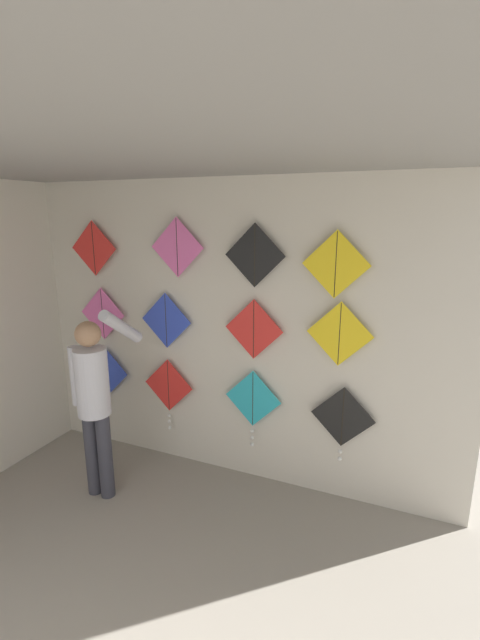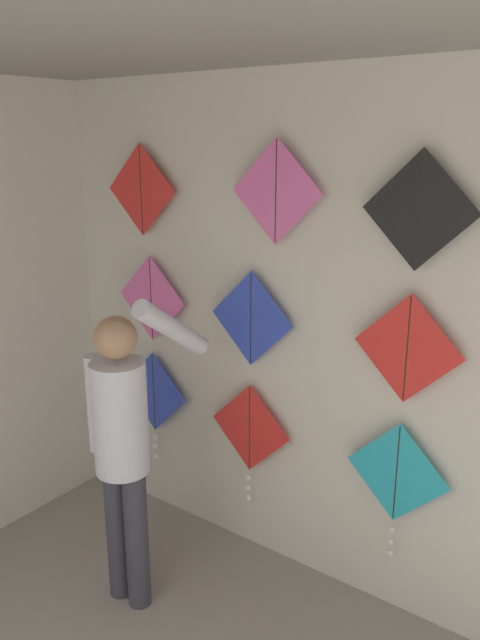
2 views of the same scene
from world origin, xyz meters
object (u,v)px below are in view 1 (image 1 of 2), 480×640
at_px(kite_7, 340,334).
at_px(kite_3, 342,420).
at_px(kite_2, 253,403).
at_px(kite_5, 166,321).
at_px(kite_6, 254,329).
at_px(kite_9, 177,247).
at_px(kite_4, 103,314).
at_px(kite_0, 107,375).
at_px(shopkeeper, 94,394).
at_px(kite_8, 94,248).
at_px(kite_10, 255,255).
at_px(kite_11, 336,265).
at_px(kite_1, 169,389).

bearing_deg(kite_7, kite_3, -0.61).
relative_size(kite_2, kite_5, 1.38).
distance_m(kite_5, kite_6, 0.91).
xyz_separation_m(kite_7, kite_9, (-1.50, 0.00, 0.65)).
bearing_deg(kite_4, kite_9, 0.00).
relative_size(kite_5, kite_9, 1.00).
xyz_separation_m(kite_5, kite_9, (0.15, 0.00, 0.70)).
bearing_deg(kite_0, kite_3, 0.01).
relative_size(kite_3, kite_6, 1.25).
xyz_separation_m(shopkeeper, kite_8, (-0.53, 0.73, 1.18)).
xyz_separation_m(kite_2, kite_7, (0.75, 0.00, 0.74)).
height_order(shopkeeper, kite_10, kite_10).
distance_m(kite_6, kite_9, 1.02).
bearing_deg(kite_11, kite_1, -179.96).
height_order(kite_0, kite_10, kite_10).
bearing_deg(kite_1, kite_4, 179.92).
distance_m(shopkeeper, kite_3, 2.14).
relative_size(kite_0, kite_4, 1.38).
xyz_separation_m(kite_2, kite_11, (0.69, 0.00, 1.31)).
bearing_deg(kite_11, kite_7, 0.00).
distance_m(kite_1, kite_11, 2.08).
distance_m(kite_4, kite_5, 0.77).
xyz_separation_m(kite_0, kite_4, (0.01, 0.00, 0.67)).
relative_size(kite_9, kite_10, 1.00).
bearing_deg(kite_0, kite_5, 0.08).
bearing_deg(kite_11, kite_9, 180.00).
height_order(kite_1, kite_5, kite_5).
distance_m(kite_7, kite_10, 0.96).
height_order(kite_8, kite_9, kite_9).
distance_m(kite_1, kite_4, 1.04).
xyz_separation_m(kite_6, kite_8, (-1.72, 0.00, 0.66)).
bearing_deg(kite_7, kite_4, 180.00).
relative_size(kite_0, kite_10, 1.38).
distance_m(shopkeeper, kite_6, 1.49).
bearing_deg(kite_7, kite_10, 180.00).
distance_m(kite_1, kite_2, 0.91).
xyz_separation_m(kite_0, kite_11, (2.37, 0.00, 1.29)).
relative_size(kite_3, kite_4, 1.25).
bearing_deg(kite_5, kite_10, 0.00).
bearing_deg(kite_5, kite_8, 180.00).
relative_size(kite_2, kite_7, 1.38).
height_order(kite_1, kite_3, kite_1).
relative_size(kite_1, kite_9, 1.38).
distance_m(kite_8, kite_9, 0.97).
xyz_separation_m(kite_5, kite_11, (1.59, 0.00, 0.61)).
relative_size(kite_1, kite_4, 1.38).
xyz_separation_m(shopkeeper, kite_0, (-0.49, 0.73, -0.16)).
xyz_separation_m(shopkeeper, kite_7, (1.94, 0.73, 0.56)).
xyz_separation_m(kite_0, kite_2, (1.68, 0.00, -0.02)).
relative_size(kite_0, kite_3, 1.10).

